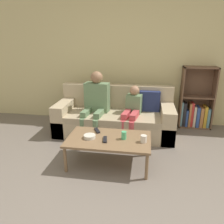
{
  "coord_description": "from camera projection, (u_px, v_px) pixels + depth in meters",
  "views": [
    {
      "loc": [
        0.48,
        -1.67,
        1.65
      ],
      "look_at": [
        -0.01,
        1.43,
        0.57
      ],
      "focal_mm": 35.0,
      "sensor_mm": 36.0,
      "label": 1
    }
  ],
  "objects": [
    {
      "name": "wall_back",
      "position": [
        123.0,
        56.0,
        4.23
      ],
      "size": [
        12.0,
        0.06,
        2.6
      ],
      "color": "beige",
      "rests_on": "ground_plane"
    },
    {
      "name": "bookshelf",
      "position": [
        195.0,
        106.0,
        4.15
      ],
      "size": [
        0.6,
        0.28,
        1.16
      ],
      "color": "brown",
      "rests_on": "ground_plane"
    },
    {
      "name": "tv_remote_1",
      "position": [
        105.0,
        140.0,
        2.84
      ],
      "size": [
        0.08,
        0.18,
        0.02
      ],
      "rotation": [
        0.0,
        0.0,
        0.18
      ],
      "color": "black",
      "rests_on": "coffee_table"
    },
    {
      "name": "cup_near",
      "position": [
        124.0,
        135.0,
        2.86
      ],
      "size": [
        0.07,
        0.07,
        0.11
      ],
      "color": "#4CB77A",
      "rests_on": "coffee_table"
    },
    {
      "name": "person_adult",
      "position": [
        96.0,
        99.0,
        3.8
      ],
      "size": [
        0.44,
        0.63,
        1.1
      ],
      "rotation": [
        0.0,
        0.0,
        -0.1
      ],
      "color": "#66845B",
      "rests_on": "ground_plane"
    },
    {
      "name": "ground_plane",
      "position": [
        91.0,
        213.0,
        2.16
      ],
      "size": [
        22.0,
        22.0,
        0.0
      ],
      "primitive_type": "plane",
      "color": "#70665B"
    },
    {
      "name": "cup_far",
      "position": [
        144.0,
        139.0,
        2.77
      ],
      "size": [
        0.08,
        0.08,
        0.09
      ],
      "color": "silver",
      "rests_on": "coffee_table"
    },
    {
      "name": "tv_remote_0",
      "position": [
        97.0,
        130.0,
        3.11
      ],
      "size": [
        0.12,
        0.17,
        0.02
      ],
      "rotation": [
        0.0,
        0.0,
        0.46
      ],
      "color": "black",
      "rests_on": "coffee_table"
    },
    {
      "name": "person_child",
      "position": [
        132.0,
        109.0,
        3.7
      ],
      "size": [
        0.33,
        0.63,
        0.88
      ],
      "rotation": [
        0.0,
        0.0,
        -0.16
      ],
      "color": "#C6474C",
      "rests_on": "ground_plane"
    },
    {
      "name": "snack_bowl",
      "position": [
        90.0,
        137.0,
        2.9
      ],
      "size": [
        0.16,
        0.16,
        0.05
      ],
      "color": "beige",
      "rests_on": "coffee_table"
    },
    {
      "name": "couch",
      "position": [
        115.0,
        118.0,
        3.93
      ],
      "size": [
        2.05,
        0.85,
        0.82
      ],
      "color": "tan",
      "rests_on": "ground_plane"
    },
    {
      "name": "coffee_table",
      "position": [
        109.0,
        140.0,
        2.91
      ],
      "size": [
        1.11,
        0.66,
        0.38
      ],
      "color": "brown",
      "rests_on": "ground_plane"
    }
  ]
}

